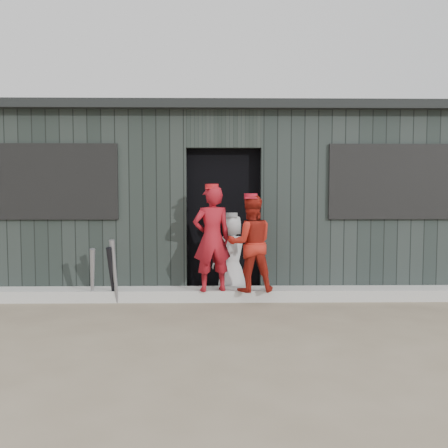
{
  "coord_description": "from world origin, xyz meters",
  "views": [
    {
      "loc": [
        -0.11,
        -4.64,
        1.45
      ],
      "look_at": [
        0.0,
        1.8,
        1.0
      ],
      "focal_mm": 40.0,
      "sensor_mm": 36.0,
      "label": 1
    }
  ],
  "objects_px": {
    "bat_mid": "(115,272)",
    "bat_right": "(111,275)",
    "player_grey_back": "(231,254)",
    "dugout": "(222,199)",
    "bat_left": "(92,276)",
    "player_red_left": "(212,239)",
    "player_red_right": "(251,244)"
  },
  "relations": [
    {
      "from": "bat_mid",
      "to": "bat_right",
      "type": "bearing_deg",
      "value": 162.83
    },
    {
      "from": "bat_right",
      "to": "player_grey_back",
      "type": "relative_size",
      "value": 0.68
    },
    {
      "from": "player_grey_back",
      "to": "dugout",
      "type": "distance_m",
      "value": 1.52
    },
    {
      "from": "bat_left",
      "to": "dugout",
      "type": "relative_size",
      "value": 0.09
    },
    {
      "from": "player_grey_back",
      "to": "dugout",
      "type": "height_order",
      "value": "dugout"
    },
    {
      "from": "player_red_left",
      "to": "player_red_right",
      "type": "relative_size",
      "value": 1.1
    },
    {
      "from": "player_red_left",
      "to": "player_red_right",
      "type": "height_order",
      "value": "player_red_left"
    },
    {
      "from": "bat_right",
      "to": "player_grey_back",
      "type": "bearing_deg",
      "value": 20.26
    },
    {
      "from": "player_grey_back",
      "to": "player_red_left",
      "type": "bearing_deg",
      "value": 45.25
    },
    {
      "from": "player_red_left",
      "to": "dugout",
      "type": "xyz_separation_m",
      "value": [
        0.16,
        1.83,
        0.47
      ]
    },
    {
      "from": "player_red_left",
      "to": "player_red_right",
      "type": "distance_m",
      "value": 0.5
    },
    {
      "from": "player_red_left",
      "to": "player_grey_back",
      "type": "height_order",
      "value": "player_red_left"
    },
    {
      "from": "bat_mid",
      "to": "bat_right",
      "type": "xyz_separation_m",
      "value": [
        -0.04,
        0.01,
        -0.04
      ]
    },
    {
      "from": "bat_mid",
      "to": "bat_right",
      "type": "distance_m",
      "value": 0.06
    },
    {
      "from": "bat_left",
      "to": "bat_mid",
      "type": "xyz_separation_m",
      "value": [
        0.29,
        -0.03,
        0.06
      ]
    },
    {
      "from": "bat_right",
      "to": "dugout",
      "type": "distance_m",
      "value": 2.54
    },
    {
      "from": "bat_left",
      "to": "player_red_right",
      "type": "height_order",
      "value": "player_red_right"
    },
    {
      "from": "player_grey_back",
      "to": "bat_mid",
      "type": "bearing_deg",
      "value": 4.43
    },
    {
      "from": "bat_left",
      "to": "bat_mid",
      "type": "distance_m",
      "value": 0.29
    },
    {
      "from": "bat_left",
      "to": "player_red_right",
      "type": "bearing_deg",
      "value": 0.43
    },
    {
      "from": "bat_mid",
      "to": "player_red_right",
      "type": "xyz_separation_m",
      "value": [
        1.72,
        0.05,
        0.35
      ]
    },
    {
      "from": "bat_mid",
      "to": "player_grey_back",
      "type": "distance_m",
      "value": 1.61
    },
    {
      "from": "bat_left",
      "to": "bat_right",
      "type": "xyz_separation_m",
      "value": [
        0.24,
        -0.02,
        0.01
      ]
    },
    {
      "from": "bat_mid",
      "to": "bat_left",
      "type": "bearing_deg",
      "value": 173.95
    },
    {
      "from": "bat_mid",
      "to": "player_grey_back",
      "type": "height_order",
      "value": "player_grey_back"
    },
    {
      "from": "bat_right",
      "to": "player_grey_back",
      "type": "height_order",
      "value": "player_grey_back"
    },
    {
      "from": "bat_mid",
      "to": "player_red_left",
      "type": "relative_size",
      "value": 0.62
    },
    {
      "from": "bat_mid",
      "to": "player_red_right",
      "type": "bearing_deg",
      "value": 1.52
    },
    {
      "from": "player_red_left",
      "to": "bat_mid",
      "type": "bearing_deg",
      "value": -9.8
    },
    {
      "from": "bat_right",
      "to": "dugout",
      "type": "bearing_deg",
      "value": 53.07
    },
    {
      "from": "player_red_left",
      "to": "player_grey_back",
      "type": "xyz_separation_m",
      "value": [
        0.27,
        0.5,
        -0.27
      ]
    },
    {
      "from": "bat_left",
      "to": "player_grey_back",
      "type": "height_order",
      "value": "player_grey_back"
    }
  ]
}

